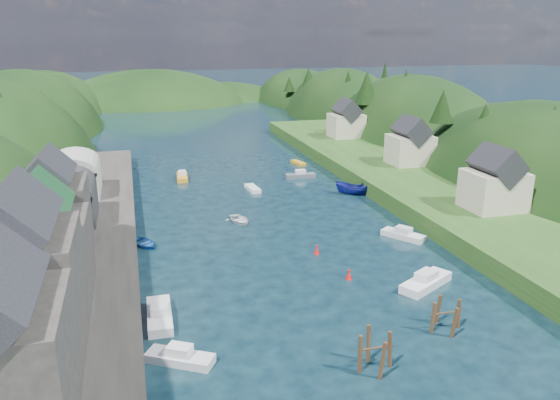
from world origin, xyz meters
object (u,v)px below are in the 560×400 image
object	(u,v)px
piling_cluster_far	(446,318)
channel_buoy_far	(317,250)
channel_buoy_near	(349,275)
piling_cluster_near	(375,355)

from	to	relation	value
piling_cluster_far	channel_buoy_far	distance (m)	19.52
channel_buoy_near	channel_buoy_far	world-z (taller)	same
piling_cluster_near	channel_buoy_far	bearing A→B (deg)	81.87
channel_buoy_near	channel_buoy_far	size ratio (longest dim) A/B	1.00
piling_cluster_far	channel_buoy_near	size ratio (longest dim) A/B	3.03
piling_cluster_far	channel_buoy_far	size ratio (longest dim) A/B	3.03
piling_cluster_near	piling_cluster_far	size ratio (longest dim) A/B	1.11
piling_cluster_near	channel_buoy_far	world-z (taller)	piling_cluster_near
piling_cluster_near	piling_cluster_far	xyz separation A→B (m)	(8.26, 3.69, -0.18)
piling_cluster_near	channel_buoy_far	xyz separation A→B (m)	(3.22, 22.53, -0.80)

